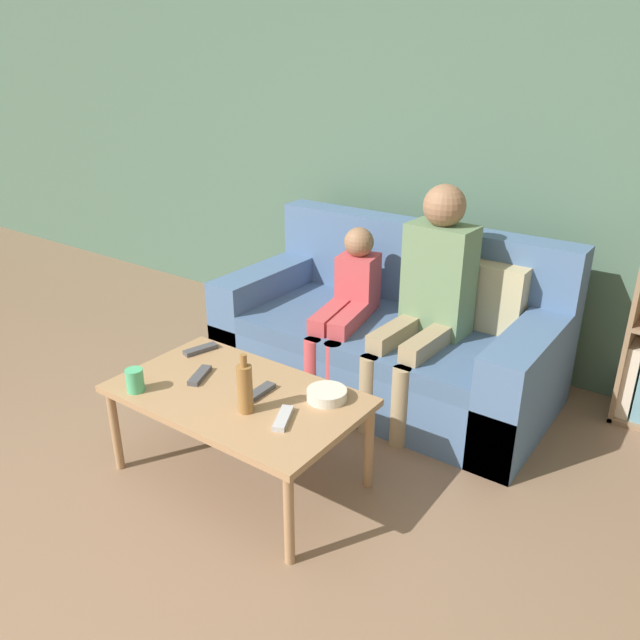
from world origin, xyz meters
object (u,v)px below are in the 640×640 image
at_px(couch, 389,339).
at_px(bottle, 245,388).
at_px(coffee_table, 237,400).
at_px(person_adult, 431,288).
at_px(cup_near, 135,380).
at_px(tv_remote_1, 201,349).
at_px(tv_remote_3, 259,392).
at_px(tv_remote_2, 283,418).
at_px(snack_bowl, 327,394).
at_px(tv_remote_0, 200,375).
at_px(person_child, 347,304).

height_order(couch, bottle, couch).
bearing_deg(coffee_table, person_adult, 70.19).
xyz_separation_m(coffee_table, bottle, (0.14, -0.09, 0.15)).
height_order(cup_near, tv_remote_1, cup_near).
relative_size(tv_remote_1, bottle, 0.69).
height_order(person_adult, tv_remote_3, person_adult).
height_order(tv_remote_2, snack_bowl, snack_bowl).
bearing_deg(tv_remote_1, tv_remote_0, -29.51).
relative_size(tv_remote_3, snack_bowl, 1.00).
relative_size(cup_near, tv_remote_0, 0.59).
xyz_separation_m(couch, snack_bowl, (0.24, -0.96, 0.17)).
bearing_deg(couch, coffee_table, -95.29).
bearing_deg(couch, snack_bowl, -75.90).
relative_size(coffee_table, person_child, 1.20).
relative_size(cup_near, tv_remote_2, 0.59).
xyz_separation_m(tv_remote_1, tv_remote_3, (0.51, -0.15, 0.00)).
bearing_deg(person_child, tv_remote_1, -123.75).
xyz_separation_m(tv_remote_0, tv_remote_2, (0.53, -0.06, 0.00)).
bearing_deg(tv_remote_1, tv_remote_2, -3.69).
height_order(person_child, cup_near, person_child).
relative_size(tv_remote_1, tv_remote_3, 1.03).
relative_size(person_child, tv_remote_0, 5.14).
bearing_deg(tv_remote_3, person_adult, 72.41).
xyz_separation_m(coffee_table, tv_remote_0, (-0.23, 0.00, 0.05)).
bearing_deg(couch, tv_remote_3, -90.79).
distance_m(coffee_table, tv_remote_2, 0.31).
bearing_deg(bottle, cup_near, -162.98).
distance_m(person_adult, tv_remote_3, 1.07).
xyz_separation_m(cup_near, tv_remote_1, (-0.05, 0.44, -0.04)).
bearing_deg(couch, bottle, -88.60).
xyz_separation_m(coffee_table, snack_bowl, (0.35, 0.18, 0.06)).
distance_m(person_adult, person_child, 0.50).
distance_m(cup_near, tv_remote_3, 0.54).
bearing_deg(tv_remote_2, person_adult, 60.86).
height_order(coffee_table, cup_near, cup_near).
bearing_deg(person_adult, person_child, -169.37).
relative_size(person_adult, cup_near, 11.62).
xyz_separation_m(person_adult, tv_remote_3, (-0.29, -1.01, -0.23)).
xyz_separation_m(couch, bottle, (0.03, -1.23, 0.26)).
height_order(person_adult, cup_near, person_adult).
bearing_deg(coffee_table, person_child, 94.82).
bearing_deg(person_child, snack_bowl, -72.84).
bearing_deg(tv_remote_2, tv_remote_1, 135.55).
xyz_separation_m(person_child, snack_bowl, (0.43, -0.81, -0.05)).
height_order(tv_remote_1, bottle, bottle).
height_order(cup_near, tv_remote_3, cup_near).
relative_size(person_child, cup_near, 8.76).
bearing_deg(snack_bowl, person_child, 118.11).
xyz_separation_m(couch, tv_remote_2, (0.20, -1.20, 0.16)).
distance_m(cup_near, tv_remote_1, 0.44).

